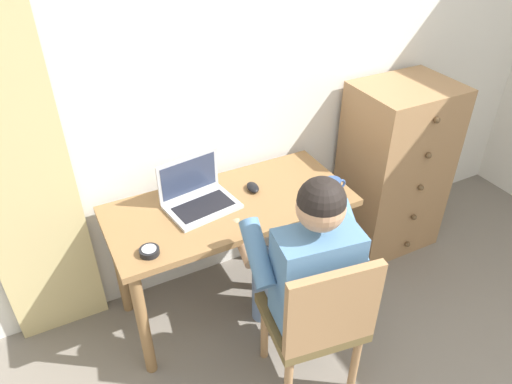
# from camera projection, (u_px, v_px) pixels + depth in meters

# --- Properties ---
(wall_back) EXTENTS (4.80, 0.05, 2.50)m
(wall_back) POSITION_uv_depth(u_px,v_px,m) (237.00, 73.00, 2.50)
(wall_back) COLOR silver
(wall_back) RESTS_ON ground_plane
(curtain_panel) EXTENTS (0.46, 0.03, 2.27)m
(curtain_panel) POSITION_uv_depth(u_px,v_px,m) (9.00, 148.00, 2.09)
(curtain_panel) COLOR #CCB77A
(curtain_panel) RESTS_ON ground_plane
(desk) EXTENTS (1.26, 0.57, 0.72)m
(desk) POSITION_uv_depth(u_px,v_px,m) (230.00, 220.00, 2.52)
(desk) COLOR olive
(desk) RESTS_ON ground_plane
(dresser) EXTENTS (0.58, 0.49, 1.11)m
(dresser) POSITION_uv_depth(u_px,v_px,m) (394.00, 169.00, 3.04)
(dresser) COLOR #9E754C
(dresser) RESTS_ON ground_plane
(chair) EXTENTS (0.47, 0.46, 0.86)m
(chair) POSITION_uv_depth(u_px,v_px,m) (318.00, 319.00, 2.14)
(chair) COLOR brown
(chair) RESTS_ON ground_plane
(person_seated) EXTENTS (0.58, 0.62, 1.18)m
(person_seated) POSITION_uv_depth(u_px,v_px,m) (304.00, 263.00, 2.18)
(person_seated) COLOR #6B84AD
(person_seated) RESTS_ON ground_plane
(laptop) EXTENTS (0.37, 0.30, 0.24)m
(laptop) POSITION_uv_depth(u_px,v_px,m) (198.00, 196.00, 2.42)
(laptop) COLOR #B7BABF
(laptop) RESTS_ON desk
(computer_mouse) EXTENTS (0.07, 0.11, 0.03)m
(computer_mouse) POSITION_uv_depth(u_px,v_px,m) (253.00, 187.00, 2.54)
(computer_mouse) COLOR black
(computer_mouse) RESTS_ON desk
(desk_clock) EXTENTS (0.09, 0.09, 0.03)m
(desk_clock) POSITION_uv_depth(u_px,v_px,m) (149.00, 251.00, 2.13)
(desk_clock) COLOR black
(desk_clock) RESTS_ON desk
(coffee_mug) EXTENTS (0.12, 0.08, 0.09)m
(coffee_mug) POSITION_uv_depth(u_px,v_px,m) (333.00, 187.00, 2.49)
(coffee_mug) COLOR #33518C
(coffee_mug) RESTS_ON desk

